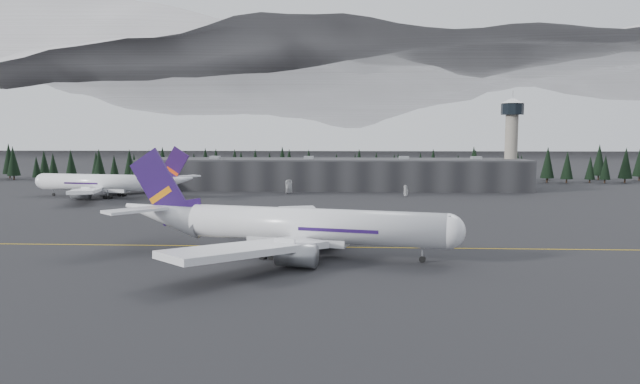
{
  "coord_description": "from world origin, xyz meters",
  "views": [
    {
      "loc": [
        6.76,
        -115.44,
        22.55
      ],
      "look_at": [
        0.0,
        20.0,
        9.0
      ],
      "focal_mm": 32.0,
      "sensor_mm": 36.0,
      "label": 1
    }
  ],
  "objects_px": {
    "jet_parked": "(111,183)",
    "control_tower": "(512,133)",
    "gse_vehicle_b": "(406,194)",
    "gse_vehicle_a": "(289,192)",
    "terminal": "(332,174)",
    "jet_main": "(284,225)"
  },
  "relations": [
    {
      "from": "jet_parked",
      "to": "control_tower",
      "type": "bearing_deg",
      "value": -154.44
    },
    {
      "from": "terminal",
      "to": "gse_vehicle_b",
      "type": "bearing_deg",
      "value": -46.16
    },
    {
      "from": "jet_main",
      "to": "jet_parked",
      "type": "distance_m",
      "value": 120.4
    },
    {
      "from": "terminal",
      "to": "gse_vehicle_b",
      "type": "relative_size",
      "value": 38.4
    },
    {
      "from": "jet_parked",
      "to": "gse_vehicle_b",
      "type": "relative_size",
      "value": 15.17
    },
    {
      "from": "jet_main",
      "to": "gse_vehicle_a",
      "type": "xyz_separation_m",
      "value": [
        -10.81,
        111.8,
        -4.89
      ]
    },
    {
      "from": "jet_main",
      "to": "control_tower",
      "type": "bearing_deg",
      "value": 72.56
    },
    {
      "from": "terminal",
      "to": "gse_vehicle_a",
      "type": "distance_m",
      "value": 28.26
    },
    {
      "from": "jet_parked",
      "to": "jet_main",
      "type": "bearing_deg",
      "value": 137.98
    },
    {
      "from": "jet_parked",
      "to": "gse_vehicle_a",
      "type": "relative_size",
      "value": 11.58
    },
    {
      "from": "gse_vehicle_b",
      "to": "jet_parked",
      "type": "bearing_deg",
      "value": -105.64
    },
    {
      "from": "jet_main",
      "to": "gse_vehicle_a",
      "type": "relative_size",
      "value": 12.3
    },
    {
      "from": "gse_vehicle_a",
      "to": "gse_vehicle_b",
      "type": "bearing_deg",
      "value": -23.55
    },
    {
      "from": "control_tower",
      "to": "gse_vehicle_b",
      "type": "bearing_deg",
      "value": -145.38
    },
    {
      "from": "control_tower",
      "to": "jet_parked",
      "type": "distance_m",
      "value": 160.64
    },
    {
      "from": "control_tower",
      "to": "jet_main",
      "type": "bearing_deg",
      "value": -120.36
    },
    {
      "from": "control_tower",
      "to": "jet_parked",
      "type": "height_order",
      "value": "control_tower"
    },
    {
      "from": "jet_main",
      "to": "gse_vehicle_b",
      "type": "xyz_separation_m",
      "value": [
        33.58,
        104.95,
        -4.94
      ]
    },
    {
      "from": "control_tower",
      "to": "jet_main",
      "type": "distance_m",
      "value": 160.08
    },
    {
      "from": "terminal",
      "to": "jet_parked",
      "type": "relative_size",
      "value": 2.53
    },
    {
      "from": "terminal",
      "to": "gse_vehicle_b",
      "type": "xyz_separation_m",
      "value": [
        28.17,
        -29.33,
        -5.59
      ]
    },
    {
      "from": "gse_vehicle_a",
      "to": "gse_vehicle_b",
      "type": "xyz_separation_m",
      "value": [
        44.39,
        -6.86,
        -0.05
      ]
    }
  ]
}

